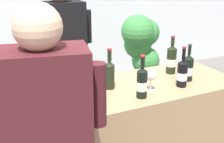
# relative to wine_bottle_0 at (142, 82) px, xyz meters

# --- Properties ---
(wine_bottle_0) EXTENTS (0.08, 0.08, 0.31)m
(wine_bottle_0) POSITION_rel_wine_bottle_0_xyz_m (0.00, 0.00, 0.00)
(wine_bottle_0) COLOR black
(wine_bottle_0) RESTS_ON counter
(wine_bottle_1) EXTENTS (0.08, 0.08, 0.31)m
(wine_bottle_1) POSITION_rel_wine_bottle_0_xyz_m (-0.14, 0.25, 0.01)
(wine_bottle_1) COLOR black
(wine_bottle_1) RESTS_ON counter
(wine_bottle_2) EXTENTS (0.07, 0.07, 0.33)m
(wine_bottle_2) POSITION_rel_wine_bottle_0_xyz_m (-0.42, 0.23, 0.02)
(wine_bottle_2) COLOR black
(wine_bottle_2) RESTS_ON counter
(wine_bottle_3) EXTENTS (0.08, 0.08, 0.33)m
(wine_bottle_3) POSITION_rel_wine_bottle_0_xyz_m (0.49, 0.33, 0.01)
(wine_bottle_3) COLOR black
(wine_bottle_3) RESTS_ON counter
(wine_bottle_4) EXTENTS (0.08, 0.08, 0.32)m
(wine_bottle_4) POSITION_rel_wine_bottle_0_xyz_m (0.39, 0.05, -0.01)
(wine_bottle_4) COLOR black
(wine_bottle_4) RESTS_ON counter
(wine_bottle_7) EXTENTS (0.09, 0.09, 0.30)m
(wine_bottle_7) POSITION_rel_wine_bottle_0_xyz_m (0.51, 0.13, -0.01)
(wine_bottle_7) COLOR black
(wine_bottle_7) RESTS_ON counter
(wine_glass) EXTENTS (0.08, 0.08, 0.18)m
(wine_glass) POSITION_rel_wine_bottle_0_xyz_m (0.12, 0.07, 0.01)
(wine_glass) COLOR silver
(wine_glass) RESTS_ON counter
(person_server) EXTENTS (0.55, 0.25, 1.70)m
(person_server) POSITION_rel_wine_bottle_0_xyz_m (-0.33, 0.81, -0.19)
(person_server) COLOR black
(person_server) RESTS_ON ground_plane
(potted_shrub) EXTENTS (0.56, 0.48, 1.22)m
(potted_shrub) POSITION_rel_wine_bottle_0_xyz_m (0.96, 1.61, -0.27)
(potted_shrub) COLOR brown
(potted_shrub) RESTS_ON ground_plane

